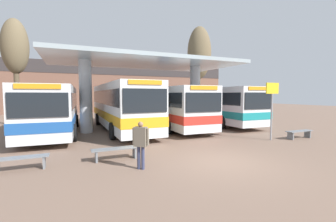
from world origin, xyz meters
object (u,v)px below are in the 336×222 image
object	(u,v)px
transit_bus_left_bay	(53,108)
poplar_tree_behind_left	(199,54)
transit_bus_far_right_bay	(208,103)
transit_bus_center_bay	(120,104)
pedestrian_waiting	(141,140)
waiting_bench_near_pillar	(299,133)
info_sign_platform	(272,100)
transit_bus_right_bay	(164,105)
parked_car_street	(168,104)
waiting_bench_far_platform	(21,160)
waiting_bench_mid_platform	(116,151)
poplar_tree_behind_right	(15,48)

from	to	relation	value
transit_bus_left_bay	poplar_tree_behind_left	bearing A→B (deg)	-154.75
transit_bus_left_bay	transit_bus_far_right_bay	bearing A→B (deg)	-172.40
transit_bus_center_bay	pedestrian_waiting	bearing A→B (deg)	81.94
poplar_tree_behind_left	pedestrian_waiting	bearing A→B (deg)	-127.38
transit_bus_far_right_bay	waiting_bench_near_pillar	world-z (taller)	transit_bus_far_right_bay
transit_bus_center_bay	waiting_bench_near_pillar	distance (m)	11.70
transit_bus_far_right_bay	info_sign_platform	distance (m)	8.37
transit_bus_right_bay	parked_car_street	distance (m)	15.17
transit_bus_left_bay	waiting_bench_near_pillar	xyz separation A→B (m)	(13.11, -7.53, -1.35)
transit_bus_right_bay	waiting_bench_far_platform	size ratio (longest dim) A/B	7.34
parked_car_street	waiting_bench_mid_platform	bearing A→B (deg)	-117.42
waiting_bench_far_platform	transit_bus_right_bay	bearing A→B (deg)	43.40
poplar_tree_behind_right	parked_car_street	distance (m)	20.10
waiting_bench_near_pillar	pedestrian_waiting	size ratio (longest dim) A/B	1.11
transit_bus_center_bay	poplar_tree_behind_right	world-z (taller)	poplar_tree_behind_right
transit_bus_center_bay	pedestrian_waiting	size ratio (longest dim) A/B	7.14
transit_bus_right_bay	pedestrian_waiting	size ratio (longest dim) A/B	7.55
parked_car_street	poplar_tree_behind_right	bearing A→B (deg)	-152.52
transit_bus_left_bay	transit_bus_right_bay	bearing A→B (deg)	-172.70
waiting_bench_far_platform	poplar_tree_behind_left	bearing A→B (deg)	41.76
waiting_bench_near_pillar	parked_car_street	world-z (taller)	parked_car_street
transit_bus_right_bay	pedestrian_waiting	bearing A→B (deg)	64.25
transit_bus_far_right_bay	poplar_tree_behind_right	bearing A→B (deg)	-15.94
waiting_bench_mid_platform	transit_bus_left_bay	bearing A→B (deg)	108.92
transit_bus_center_bay	poplar_tree_behind_left	size ratio (longest dim) A/B	1.14
pedestrian_waiting	poplar_tree_behind_right	xyz separation A→B (m)	(-6.10, 14.74, 5.30)
pedestrian_waiting	poplar_tree_behind_left	world-z (taller)	poplar_tree_behind_left
transit_bus_center_bay	poplar_tree_behind_right	size ratio (longest dim) A/B	1.34
transit_bus_left_bay	waiting_bench_far_platform	bearing A→B (deg)	88.61
transit_bus_left_bay	waiting_bench_near_pillar	bearing A→B (deg)	152.95
waiting_bench_far_platform	pedestrian_waiting	size ratio (longest dim) A/B	1.03
info_sign_platform	pedestrian_waiting	size ratio (longest dim) A/B	1.96
transit_bus_left_bay	poplar_tree_behind_left	distance (m)	16.79
transit_bus_right_bay	info_sign_platform	bearing A→B (deg)	113.28
transit_bus_center_bay	transit_bus_right_bay	world-z (taller)	transit_bus_center_bay
transit_bus_right_bay	poplar_tree_behind_right	distance (m)	12.98
waiting_bench_mid_platform	info_sign_platform	size ratio (longest dim) A/B	0.58
transit_bus_right_bay	poplar_tree_behind_left	bearing A→B (deg)	-139.20
poplar_tree_behind_right	parked_car_street	world-z (taller)	poplar_tree_behind_right
waiting_bench_mid_platform	poplar_tree_behind_left	distance (m)	19.43
info_sign_platform	parked_car_street	bearing A→B (deg)	81.65
poplar_tree_behind_left	poplar_tree_behind_right	size ratio (longest dim) A/B	1.18
waiting_bench_far_platform	waiting_bench_near_pillar	bearing A→B (deg)	0.00
transit_bus_far_right_bay	waiting_bench_far_platform	xyz separation A→B (m)	(-13.11, -8.58, -1.40)
pedestrian_waiting	poplar_tree_behind_right	bearing A→B (deg)	152.32
transit_bus_center_bay	waiting_bench_far_platform	size ratio (longest dim) A/B	6.94
waiting_bench_far_platform	poplar_tree_behind_left	distance (m)	21.52
parked_car_street	transit_bus_center_bay	bearing A→B (deg)	-124.14
transit_bus_left_bay	transit_bus_center_bay	distance (m)	4.38
transit_bus_far_right_bay	waiting_bench_near_pillar	size ratio (longest dim) A/B	6.81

